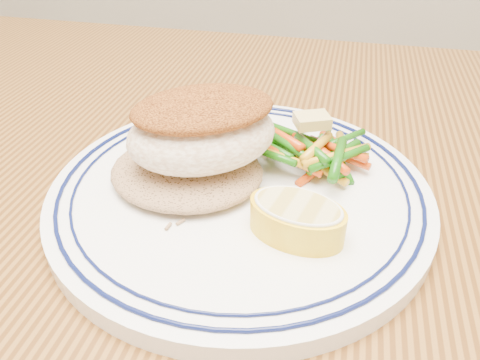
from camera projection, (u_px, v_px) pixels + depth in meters
name	position (u px, v px, depth m)	size (l,w,h in m)	color
dining_table	(212.00, 310.00, 0.40)	(1.50, 0.90, 0.75)	#543010
plate	(240.00, 191.00, 0.37)	(0.29, 0.29, 0.02)	white
rice_pilaf	(187.00, 168.00, 0.36)	(0.12, 0.11, 0.02)	#926D49
fish_fillet	(202.00, 129.00, 0.34)	(0.14, 0.13, 0.06)	white
vegetable_pile	(312.00, 150.00, 0.38)	(0.11, 0.10, 0.03)	#175B0B
butter_pat	(312.00, 120.00, 0.38)	(0.03, 0.02, 0.01)	#DDC36C
lemon_wedge	(297.00, 218.00, 0.31)	(0.07, 0.07, 0.03)	yellow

